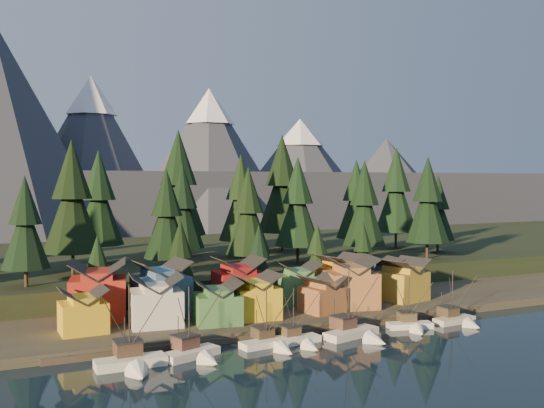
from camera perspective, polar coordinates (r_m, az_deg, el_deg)
name	(u,v)px	position (r m, az deg, el deg)	size (l,w,h in m)	color
ground	(338,359)	(92.53, 6.21, -14.29)	(500.00, 500.00, 0.00)	black
shore_strip	(237,304)	(127.20, -3.32, -9.35)	(400.00, 50.00, 1.50)	#363227
hillside	(171,263)	(173.61, -9.50, -5.50)	(420.00, 100.00, 6.00)	black
dock	(288,330)	(106.33, 1.49, -11.80)	(80.00, 4.00, 1.00)	#473E32
mountain_ridge	(89,181)	(292.34, -16.87, 2.10)	(560.00, 190.00, 90.00)	#404252
boat_0	(132,351)	(88.80, -13.01, -13.32)	(10.14, 11.05, 12.91)	silver
boat_1	(195,343)	(92.00, -7.24, -12.85)	(9.38, 10.02, 11.71)	silver
boat_2	(272,336)	(97.28, 0.01, -12.28)	(9.90, 10.58, 10.41)	white
boat_3	(299,333)	(98.94, 2.54, -12.06)	(9.03, 9.66, 9.94)	silver
boat_4	(357,325)	(103.47, 7.97, -11.17)	(11.08, 11.59, 12.30)	silver
boat_5	(412,318)	(111.27, 13.03, -10.45)	(8.60, 9.08, 10.06)	white
boat_6	(458,313)	(117.40, 17.12, -9.74)	(8.66, 9.30, 10.71)	beige
house_front_0	(83,309)	(104.52, -17.36, -9.45)	(7.52, 7.14, 7.26)	gold
house_front_1	(156,299)	(106.33, -10.89, -8.75)	(9.30, 9.01, 8.74)	beige
house_front_2	(217,301)	(106.60, -5.16, -9.05)	(8.71, 8.76, 7.49)	#3F723D
house_front_3	(255,295)	(109.93, -1.64, -8.52)	(8.33, 7.97, 8.14)	yellow
house_front_4	(322,293)	(115.35, 4.72, -8.34)	(7.91, 8.34, 6.90)	brown
house_front_5	(351,281)	(119.93, 7.45, -7.19)	(11.10, 10.46, 9.86)	#A16839
house_front_6	(403,278)	(128.95, 12.23, -6.86)	(10.27, 9.92, 8.57)	#B28E2D
house_back_0	(98,289)	(112.89, -16.06, -7.68)	(11.36, 11.06, 10.52)	maroon
house_back_1	(161,287)	(112.90, -10.40, -7.71)	(9.96, 10.06, 10.20)	#3A658A
house_back_2	(238,280)	(121.00, -3.20, -7.18)	(9.16, 8.45, 9.52)	maroon
house_back_3	(298,282)	(122.87, 2.49, -7.33)	(9.26, 8.52, 8.33)	#458149
house_back_4	(342,275)	(129.07, 6.60, -6.69)	(9.87, 9.61, 9.13)	orange
house_back_5	(381,276)	(133.55, 10.26, -6.65)	(7.79, 7.88, 8.05)	#3E6294
tree_hill_2	(25,226)	(124.17, -22.20, -1.91)	(9.16, 9.16, 21.33)	#332319
tree_hill_3	(72,201)	(136.75, -18.30, 0.30)	(12.51, 12.51, 29.15)	#332319
tree_hill_4	(99,201)	(152.73, -15.98, 0.23)	(11.90, 11.90, 27.73)	#332319
tree_hill_5	(167,217)	(130.53, -9.88, -1.25)	(9.76, 9.76, 22.74)	#332319
tree_hill_6	(183,210)	(147.08, -8.41, -0.52)	(10.41, 10.41, 24.26)	#332319
tree_hill_7	(248,214)	(134.50, -2.23, -0.97)	(10.02, 10.02, 23.35)	#332319
tree_hill_8	(241,201)	(159.61, -2.94, 0.29)	(11.67, 11.67, 27.18)	#332319
tree_hill_9	(298,205)	(147.57, 2.44, -0.09)	(11.22, 11.22, 26.14)	#332319
tree_hill_10	(282,187)	(173.38, 0.96, 1.58)	(14.34, 14.34, 33.41)	#332319
tree_hill_11	(364,206)	(151.46, 8.69, -0.23)	(10.87, 10.87, 25.31)	#332319
tree_hill_12	(356,202)	(169.19, 7.93, 0.20)	(11.24, 11.24, 26.17)	#332319
tree_hill_13	(428,203)	(160.59, 14.43, 0.10)	(11.38, 11.38, 26.52)	#332319
tree_hill_14	(396,193)	(184.34, 11.61, 1.03)	(12.98, 12.98, 30.25)	#332319
tree_hill_15	(179,187)	(164.36, -8.79, 1.61)	(14.57, 14.57, 33.94)	#332319
tree_hill_17	(438,210)	(176.06, 15.36, -0.58)	(9.33, 9.33, 21.73)	#332319
tree_shore_0	(98,270)	(118.34, -16.10, -6.01)	(6.29, 6.29, 14.66)	#332319
tree_shore_1	(180,259)	(121.66, -8.61, -5.11)	(7.30, 7.30, 17.01)	#332319
tree_shore_2	(259,258)	(127.59, -1.24, -5.10)	(6.68, 6.68, 15.56)	#332319
tree_shore_3	(317,255)	(133.83, 4.27, -4.77)	(6.66, 6.66, 15.52)	#332319
tree_shore_4	(363,252)	(140.08, 8.56, -4.49)	(6.62, 6.62, 15.43)	#332319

